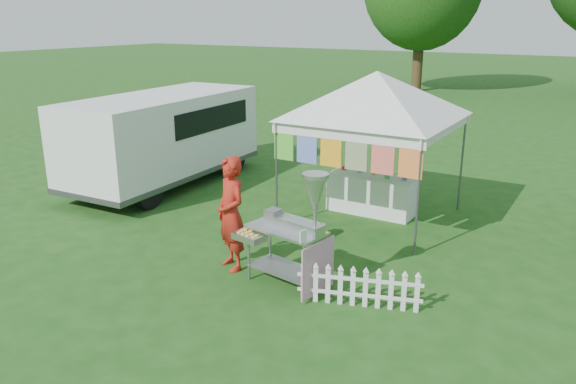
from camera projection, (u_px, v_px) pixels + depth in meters
The scene contains 7 objects.
ground at pixel (283, 282), 8.83m from camera, with size 120.00×120.00×0.00m, color #194B15.
canopy_main at pixel (377, 72), 10.79m from camera, with size 4.24×4.24×3.45m.
donut_cart at pixel (296, 221), 8.32m from camera, with size 1.46×0.90×1.87m.
vendor at pixel (231, 214), 9.07m from camera, with size 0.69×0.45×1.90m, color #AA2114.
cargo_van at pixel (167, 136), 13.81m from camera, with size 2.36×5.40×2.21m.
picket_fence at pixel (359, 288), 8.02m from camera, with size 1.71×0.60×0.56m.
display_table at pixel (372, 194), 11.87m from camera, with size 1.80×0.70×0.82m, color white.
Camera 1 is at (4.19, -6.81, 4.00)m, focal length 35.00 mm.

